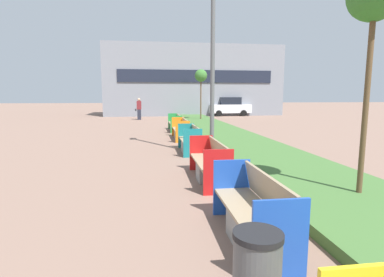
# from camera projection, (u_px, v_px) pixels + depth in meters

# --- Properties ---
(planter_grass_strip) EXTENTS (2.80, 120.00, 0.18)m
(planter_grass_strip) POSITION_uv_depth(u_px,v_px,m) (263.00, 154.00, 9.82)
(planter_grass_strip) COLOR #426B33
(planter_grass_strip) RESTS_ON ground
(building_backdrop) EXTENTS (17.96, 5.14, 7.06)m
(building_backdrop) POSITION_uv_depth(u_px,v_px,m) (193.00, 81.00, 31.60)
(building_backdrop) COLOR gray
(building_backdrop) RESTS_ON ground
(bench_blue_frame) EXTENTS (0.65, 1.97, 0.94)m
(bench_blue_frame) POSITION_uv_depth(u_px,v_px,m) (252.00, 216.00, 4.11)
(bench_blue_frame) COLOR gray
(bench_blue_frame) RESTS_ON ground
(bench_red_frame) EXTENTS (0.65, 2.16, 0.94)m
(bench_red_frame) POSITION_uv_depth(u_px,v_px,m) (210.00, 165.00, 7.07)
(bench_red_frame) COLOR gray
(bench_red_frame) RESTS_ON ground
(bench_teal_frame) EXTENTS (0.65, 1.90, 0.94)m
(bench_teal_frame) POSITION_uv_depth(u_px,v_px,m) (190.00, 142.00, 10.63)
(bench_teal_frame) COLOR gray
(bench_teal_frame) RESTS_ON ground
(bench_orange_frame) EXTENTS (0.65, 2.32, 0.94)m
(bench_orange_frame) POSITION_uv_depth(u_px,v_px,m) (181.00, 131.00, 13.90)
(bench_orange_frame) COLOR gray
(bench_orange_frame) RESTS_ON ground
(bench_green_frame) EXTENTS (0.65, 2.23, 0.94)m
(bench_green_frame) POSITION_uv_depth(u_px,v_px,m) (175.00, 124.00, 17.15)
(bench_green_frame) COLOR gray
(bench_green_frame) RESTS_ON ground
(street_lamp_post) EXTENTS (0.24, 0.44, 8.29)m
(street_lamp_post) POSITION_uv_depth(u_px,v_px,m) (213.00, 14.00, 9.31)
(street_lamp_post) COLOR #56595B
(street_lamp_post) RESTS_ON ground
(sapling_tree_far) EXTENTS (0.96, 0.96, 4.04)m
(sapling_tree_far) POSITION_uv_depth(u_px,v_px,m) (201.00, 76.00, 23.23)
(sapling_tree_far) COLOR brown
(sapling_tree_far) RESTS_ON ground
(pedestrian_walking) EXTENTS (0.53, 0.24, 1.81)m
(pedestrian_walking) POSITION_uv_depth(u_px,v_px,m) (139.00, 109.00, 25.05)
(pedestrian_walking) COLOR #232633
(pedestrian_walking) RESTS_ON ground
(parked_car_distant) EXTENTS (4.28, 2.00, 1.86)m
(parked_car_distant) POSITION_uv_depth(u_px,v_px,m) (229.00, 107.00, 30.23)
(parked_car_distant) COLOR silver
(parked_car_distant) RESTS_ON ground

